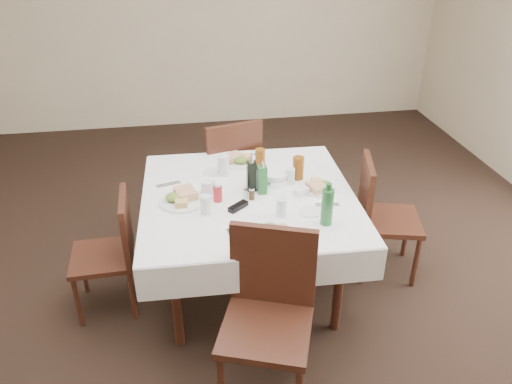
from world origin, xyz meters
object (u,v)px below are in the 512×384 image
chair_east (379,211)px  bread_basket (274,176)px  oil_cruet_green (262,179)px  coffee_mug (208,188)px  chair_north (230,167)px  chair_west (114,246)px  green_bottle (327,206)px  dining_table (249,204)px  chair_south (269,305)px  ketchup_bottle (218,193)px  oil_cruet_dark (251,175)px  water_n (224,165)px  water_e (290,176)px  water_w (206,205)px  water_s (281,207)px

chair_east → bread_basket: (-0.75, 0.12, 0.28)m
oil_cruet_green → coffee_mug: oil_cruet_green is taller
chair_north → chair_west: bearing=-134.5°
chair_north → green_bottle: green_bottle is taller
dining_table → green_bottle: green_bottle is taller
dining_table → chair_south: bearing=-91.2°
ketchup_bottle → oil_cruet_dark: bearing=25.1°
dining_table → chair_west: (-0.91, -0.05, -0.20)m
oil_cruet_dark → chair_north: bearing=94.3°
chair_south → coffee_mug: size_ratio=7.40×
chair_south → bread_basket: bearing=77.6°
water_n → chair_south: bearing=-84.4°
chair_west → oil_cruet_dark: oil_cruet_dark is taller
water_e → oil_cruet_dark: 0.29m
chair_north → water_w: (-0.26, -1.03, 0.27)m
chair_north → bread_basket: chair_north is taller
chair_west → green_bottle: green_bottle is taller
chair_west → water_e: (1.21, 0.16, 0.34)m
chair_north → water_s: size_ratio=8.46×
chair_north → chair_east: bearing=-39.1°
water_n → water_s: 0.67m
dining_table → oil_cruet_dark: oil_cruet_dark is taller
chair_east → chair_west: size_ratio=1.07×
chair_north → chair_east: size_ratio=1.08×
water_s → water_e: water_s is taller
water_s → water_e: (0.15, 0.40, -0.00)m
water_n → water_w: size_ratio=1.20×
chair_north → coffee_mug: chair_north is taller
water_w → green_bottle: 0.74m
chair_south → bread_basket: 1.06m
ketchup_bottle → chair_east: bearing=4.4°
water_w → green_bottle: (0.70, -0.23, 0.06)m
water_e → oil_cruet_green: size_ratio=0.46×
chair_west → bread_basket: (1.11, 0.21, 0.32)m
chair_east → coffee_mug: chair_east is taller
chair_west → bread_basket: bearing=10.8°
water_w → water_e: bearing=26.3°
water_e → bread_basket: water_e is taller
chair_north → oil_cruet_green: (0.12, -0.83, 0.31)m
water_n → oil_cruet_green: oil_cruet_green is taller
chair_north → water_s: bearing=-80.5°
coffee_mug → ketchup_bottle: bearing=-60.9°
bread_basket → green_bottle: (0.20, -0.58, 0.09)m
chair_north → coffee_mug: (-0.23, -0.79, 0.25)m
water_e → green_bottle: (0.10, -0.53, 0.06)m
bread_basket → coffee_mug: bearing=-166.6°
dining_table → coffee_mug: size_ratio=10.80×
dining_table → water_s: size_ratio=12.51×
chair_east → ketchup_bottle: bearing=-175.6°
chair_east → oil_cruet_dark: (-0.92, 0.02, 0.36)m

